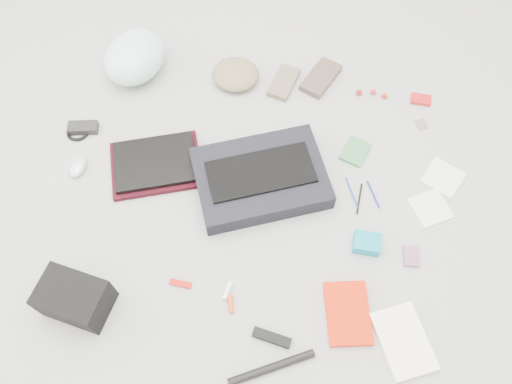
# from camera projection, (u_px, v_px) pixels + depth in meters

# --- Properties ---
(ground_plane) EXTENTS (4.00, 4.00, 0.00)m
(ground_plane) POSITION_uv_depth(u_px,v_px,m) (256.00, 198.00, 1.90)
(ground_plane) COLOR gray
(messenger_bag) EXTENTS (0.57, 0.49, 0.08)m
(messenger_bag) POSITION_uv_depth(u_px,v_px,m) (261.00, 178.00, 1.90)
(messenger_bag) COLOR black
(messenger_bag) RESTS_ON ground_plane
(bag_flap) EXTENTS (0.43, 0.30, 0.01)m
(bag_flap) POSITION_uv_depth(u_px,v_px,m) (261.00, 172.00, 1.86)
(bag_flap) COLOR black
(bag_flap) RESTS_ON messenger_bag
(laptop_sleeve) EXTENTS (0.41, 0.35, 0.02)m
(laptop_sleeve) POSITION_uv_depth(u_px,v_px,m) (156.00, 165.00, 1.96)
(laptop_sleeve) COLOR black
(laptop_sleeve) RESTS_ON ground_plane
(laptop) EXTENTS (0.37, 0.31, 0.02)m
(laptop) POSITION_uv_depth(u_px,v_px,m) (155.00, 162.00, 1.94)
(laptop) COLOR black
(laptop) RESTS_ON laptop_sleeve
(bike_helmet) EXTENTS (0.33, 0.36, 0.18)m
(bike_helmet) POSITION_uv_depth(u_px,v_px,m) (135.00, 57.00, 2.13)
(bike_helmet) COLOR #C5F9F1
(bike_helmet) RESTS_ON ground_plane
(beanie) EXTENTS (0.23, 0.22, 0.07)m
(beanie) POSITION_uv_depth(u_px,v_px,m) (236.00, 74.00, 2.15)
(beanie) COLOR #7B6E4E
(beanie) RESTS_ON ground_plane
(mitten_left) EXTENTS (0.14, 0.20, 0.03)m
(mitten_left) POSITION_uv_depth(u_px,v_px,m) (284.00, 83.00, 2.16)
(mitten_left) COLOR #776052
(mitten_left) RESTS_ON ground_plane
(mitten_right) EXTENTS (0.18, 0.23, 0.03)m
(mitten_right) POSITION_uv_depth(u_px,v_px,m) (321.00, 78.00, 2.17)
(mitten_right) COLOR brown
(mitten_right) RESTS_ON ground_plane
(power_brick) EXTENTS (0.13, 0.07, 0.03)m
(power_brick) POSITION_uv_depth(u_px,v_px,m) (83.00, 128.00, 2.04)
(power_brick) COLOR black
(power_brick) RESTS_ON ground_plane
(cable_coil) EXTENTS (0.12, 0.12, 0.01)m
(cable_coil) POSITION_uv_depth(u_px,v_px,m) (78.00, 132.00, 2.04)
(cable_coil) COLOR black
(cable_coil) RESTS_ON ground_plane
(mouse) EXTENTS (0.07, 0.10, 0.04)m
(mouse) POSITION_uv_depth(u_px,v_px,m) (78.00, 167.00, 1.95)
(mouse) COLOR silver
(mouse) RESTS_ON ground_plane
(camera_bag) EXTENTS (0.24, 0.19, 0.14)m
(camera_bag) POSITION_uv_depth(u_px,v_px,m) (75.00, 298.00, 1.65)
(camera_bag) COLOR black
(camera_bag) RESTS_ON ground_plane
(multitool) EXTENTS (0.08, 0.03, 0.01)m
(multitool) POSITION_uv_depth(u_px,v_px,m) (180.00, 284.00, 1.74)
(multitool) COLOR #AC0D04
(multitool) RESTS_ON ground_plane
(toiletry_tube_white) EXTENTS (0.03, 0.07, 0.02)m
(toiletry_tube_white) POSITION_uv_depth(u_px,v_px,m) (227.00, 291.00, 1.72)
(toiletry_tube_white) COLOR white
(toiletry_tube_white) RESTS_ON ground_plane
(toiletry_tube_orange) EXTENTS (0.03, 0.06, 0.02)m
(toiletry_tube_orange) POSITION_uv_depth(u_px,v_px,m) (231.00, 304.00, 1.70)
(toiletry_tube_orange) COLOR #CB4111
(toiletry_tube_orange) RESTS_ON ground_plane
(u_lock) EXTENTS (0.13, 0.06, 0.03)m
(u_lock) POSITION_uv_depth(u_px,v_px,m) (272.00, 338.00, 1.64)
(u_lock) COLOR black
(u_lock) RESTS_ON ground_plane
(bike_pump) EXTENTS (0.28, 0.15, 0.03)m
(bike_pump) POSITION_uv_depth(u_px,v_px,m) (272.00, 368.00, 1.60)
(bike_pump) COLOR black
(bike_pump) RESTS_ON ground_plane
(book_red) EXTENTS (0.17, 0.24, 0.02)m
(book_red) POSITION_uv_depth(u_px,v_px,m) (348.00, 313.00, 1.68)
(book_red) COLOR red
(book_red) RESTS_ON ground_plane
(book_white) EXTENTS (0.23, 0.27, 0.02)m
(book_white) POSITION_uv_depth(u_px,v_px,m) (403.00, 341.00, 1.64)
(book_white) COLOR white
(book_white) RESTS_ON ground_plane
(notepad) EXTENTS (0.13, 0.15, 0.01)m
(notepad) POSITION_uv_depth(u_px,v_px,m) (355.00, 152.00, 2.00)
(notepad) COLOR #38723F
(notepad) RESTS_ON ground_plane
(pen_blue) EXTENTS (0.06, 0.13, 0.01)m
(pen_blue) POSITION_uv_depth(u_px,v_px,m) (352.00, 192.00, 1.91)
(pen_blue) COLOR #1B3F9C
(pen_blue) RESTS_ON ground_plane
(pen_black) EXTENTS (0.02, 0.13, 0.01)m
(pen_black) POSITION_uv_depth(u_px,v_px,m) (359.00, 199.00, 1.90)
(pen_black) COLOR black
(pen_black) RESTS_ON ground_plane
(pen_navy) EXTENTS (0.05, 0.12, 0.01)m
(pen_navy) POSITION_uv_depth(u_px,v_px,m) (373.00, 194.00, 1.91)
(pen_navy) COLOR navy
(pen_navy) RESTS_ON ground_plane
(accordion_wallet) EXTENTS (0.10, 0.08, 0.05)m
(accordion_wallet) POSITION_uv_depth(u_px,v_px,m) (367.00, 243.00, 1.79)
(accordion_wallet) COLOR #0789AA
(accordion_wallet) RESTS_ON ground_plane
(card_deck) EXTENTS (0.05, 0.08, 0.01)m
(card_deck) POSITION_uv_depth(u_px,v_px,m) (411.00, 256.00, 1.78)
(card_deck) COLOR #8E5B7A
(card_deck) RESTS_ON ground_plane
(napkin_top) EXTENTS (0.19, 0.19, 0.01)m
(napkin_top) POSITION_uv_depth(u_px,v_px,m) (443.00, 178.00, 1.94)
(napkin_top) COLOR silver
(napkin_top) RESTS_ON ground_plane
(napkin_bottom) EXTENTS (0.18, 0.18, 0.01)m
(napkin_bottom) POSITION_uv_depth(u_px,v_px,m) (431.00, 208.00, 1.88)
(napkin_bottom) COLOR silver
(napkin_bottom) RESTS_ON ground_plane
(lollipop_a) EXTENTS (0.03, 0.03, 0.02)m
(lollipop_a) POSITION_uv_depth(u_px,v_px,m) (359.00, 92.00, 2.13)
(lollipop_a) COLOR maroon
(lollipop_a) RESTS_ON ground_plane
(lollipop_b) EXTENTS (0.03, 0.03, 0.02)m
(lollipop_b) POSITION_uv_depth(u_px,v_px,m) (373.00, 92.00, 2.14)
(lollipop_b) COLOR red
(lollipop_b) RESTS_ON ground_plane
(lollipop_c) EXTENTS (0.03, 0.03, 0.02)m
(lollipop_c) POSITION_uv_depth(u_px,v_px,m) (384.00, 96.00, 2.13)
(lollipop_c) COLOR #B4260B
(lollipop_c) RESTS_ON ground_plane
(altoids_tin) EXTENTS (0.09, 0.06, 0.02)m
(altoids_tin) POSITION_uv_depth(u_px,v_px,m) (421.00, 100.00, 2.12)
(altoids_tin) COLOR red
(altoids_tin) RESTS_ON ground_plane
(stamp_sheet) EXTENTS (0.06, 0.07, 0.00)m
(stamp_sheet) POSITION_uv_depth(u_px,v_px,m) (421.00, 125.00, 2.07)
(stamp_sheet) COLOR slate
(stamp_sheet) RESTS_ON ground_plane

